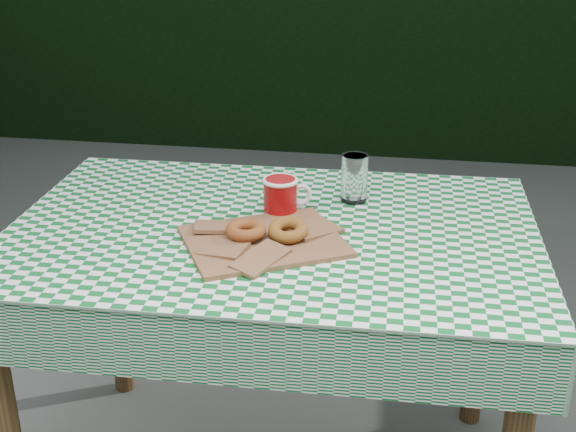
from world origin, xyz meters
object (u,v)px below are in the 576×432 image
object	(u,v)px
paper_bag	(264,240)
coffee_mug	(280,196)
drinking_glass	(354,178)
table	(274,364)

from	to	relation	value
paper_bag	coffee_mug	size ratio (longest dim) A/B	2.09
coffee_mug	drinking_glass	xyz separation A→B (m)	(0.17, 0.11, 0.01)
paper_bag	drinking_glass	distance (m)	0.34
coffee_mug	drinking_glass	distance (m)	0.20
coffee_mug	drinking_glass	world-z (taller)	drinking_glass
table	coffee_mug	bearing A→B (deg)	85.61
table	paper_bag	world-z (taller)	paper_bag
coffee_mug	drinking_glass	size ratio (longest dim) A/B	1.34
coffee_mug	paper_bag	bearing A→B (deg)	-115.63
table	coffee_mug	size ratio (longest dim) A/B	7.49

